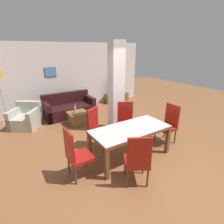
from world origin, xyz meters
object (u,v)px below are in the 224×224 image
Objects in this scene: dining_chair_far_right at (125,120)px; tv_stand at (116,97)px; dining_chair_near_left at (138,159)px; tv_screen at (117,88)px; sofa at (69,108)px; coffee_table at (78,118)px; dining_chair_head_left at (76,153)px; bottle at (75,109)px; dining_chair_far_left at (97,127)px; dining_table at (130,134)px; dining_chair_head_right at (169,123)px; armchair at (26,119)px.

dining_chair_far_right reaches higher than tv_stand.
tv_screen is (2.76, 4.78, 0.13)m from dining_chair_near_left.
sofa is 2.88× the size of coffee_table.
dining_chair_head_left is at bearing 72.66° from sofa.
bottle is 3.08m from tv_screen.
tv_screen is (2.62, 1.53, 0.47)m from coffee_table.
sofa is at bearing -123.85° from dining_chair_far_left.
tv_screen is (2.30, 3.98, 0.09)m from dining_table.
coffee_table reaches higher than tv_stand.
dining_table reaches higher than bottle.
dining_chair_head_right is at bearing 54.11° from dining_chair_near_left.
tv_stand is 0.49m from tv_screen.
tv_stand is (2.59, 0.56, -0.09)m from sofa.
armchair reaches higher than coffee_table.
dining_chair_far_left is (-0.00, 1.60, 0.00)m from dining_chair_near_left.
dining_chair_head_right is (1.79, -0.80, 0.00)m from dining_chair_far_left.
dining_chair_head_left is 3.67× the size of bottle.
tv_screen reaches higher than armchair.
dining_chair_near_left is 3.26m from coffee_table.
dining_chair_near_left is at bearing -91.28° from bottle.
dining_chair_head_left is at bearing 37.53° from tv_screen.
dining_chair_far_left is 1.20m from dining_chair_head_left.
dining_chair_head_left is at bearing -112.84° from coffee_table.
dining_table is 1.32m from dining_chair_head_right.
tv_stand is (4.14, 0.78, -0.08)m from armchair.
dining_chair_head_right is at bearing 171.24° from armchair.
dining_table is 1.73× the size of dining_chair_far_right.
dining_chair_head_left is (-0.89, -0.80, 0.00)m from dining_chair_far_left.
tv_screen is at bearing 29.19° from bottle.
dining_chair_far_left is 0.91× the size of armchair.
dining_chair_near_left is at bearing 145.58° from armchair.
bottle is (1.46, -0.72, 0.27)m from armchair.
dining_chair_far_left is 0.92m from dining_chair_far_right.
tv_screen is (2.76, 3.18, 0.13)m from dining_chair_far_left.
tv_screen is (0.98, 3.98, 0.13)m from dining_chair_head_right.
dining_chair_head_right reaches higher than sofa.
dining_chair_far_left is 3.67× the size of bottle.
coffee_table is (-0.78, 1.64, -0.34)m from dining_chair_far_right.
dining_chair_head_right is at bearing 90.00° from dining_chair_head_left.
bottle is 3.10m from tv_stand.
dining_chair_head_right reaches higher than dining_table.
coffee_table is (-0.04, -0.97, -0.07)m from sofa.
bottle is (-0.06, 0.03, 0.33)m from coffee_table.
dining_chair_far_left and dining_chair_head_left have the same top height.
dining_chair_near_left and dining_chair_far_left have the same top height.
dining_chair_far_right is 1.12× the size of tv_screen.
dining_chair_near_left is 1.66× the size of coffee_table.
dining_chair_head_right is 3.01m from bottle.
sofa is at bearing 83.90° from bottle.
dining_chair_far_left is 0.90× the size of tv_stand.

